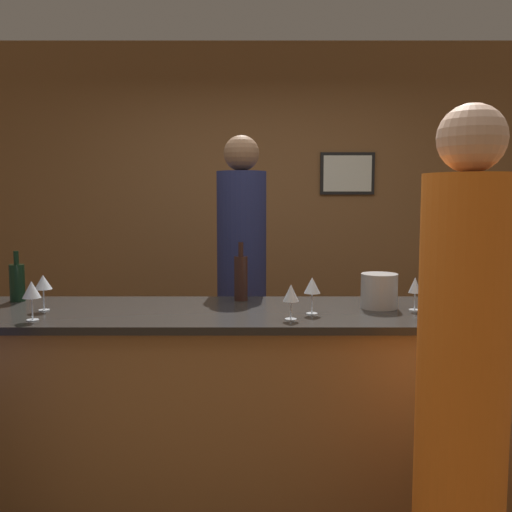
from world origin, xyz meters
TOP-DOWN VIEW (x-y plane):
  - ground_plane at (0.00, 0.00)m, footprint 14.00×14.00m
  - back_wall at (0.00, 2.02)m, footprint 8.00×0.08m
  - bar_counter at (0.00, 0.00)m, footprint 2.98×0.74m
  - bartender at (-0.12, 0.71)m, footprint 0.30×0.30m
  - guest_0 at (0.66, -0.82)m, footprint 0.31×0.31m
  - wine_bottle_0 at (-0.11, 0.26)m, footprint 0.07×0.07m
  - wine_bottle_1 at (-1.28, 0.24)m, footprint 0.08×0.08m
  - ice_bucket at (0.56, 0.05)m, footprint 0.18×0.18m
  - wine_glass_0 at (0.12, -0.22)m, footprint 0.07×0.07m
  - wine_glass_1 at (-1.05, -0.02)m, footprint 0.08×0.08m
  - wine_glass_2 at (-1.02, -0.24)m, footprint 0.08×0.08m
  - wine_glass_3 at (0.22, -0.10)m, footprint 0.08×0.08m
  - wine_glass_4 at (0.72, -0.02)m, footprint 0.06×0.06m

SIDE VIEW (x-z plane):
  - ground_plane at x=0.00m, z-range 0.00..0.00m
  - bar_counter at x=0.00m, z-range 0.00..1.02m
  - guest_0 at x=0.66m, z-range -0.05..1.81m
  - bartender at x=-0.12m, z-range -0.05..1.87m
  - ice_bucket at x=0.56m, z-range 1.02..1.19m
  - wine_bottle_1 at x=-1.28m, z-range 0.99..1.25m
  - wine_glass_0 at x=0.12m, z-range 1.06..1.21m
  - wine_glass_4 at x=0.72m, z-range 1.06..1.22m
  - wine_bottle_0 at x=-0.11m, z-range 0.99..1.30m
  - wine_glass_3 at x=0.22m, z-range 1.06..1.24m
  - wine_glass_1 at x=-1.05m, z-range 1.07..1.24m
  - wine_glass_2 at x=-1.02m, z-range 1.07..1.24m
  - back_wall at x=0.00m, z-range 0.00..2.80m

